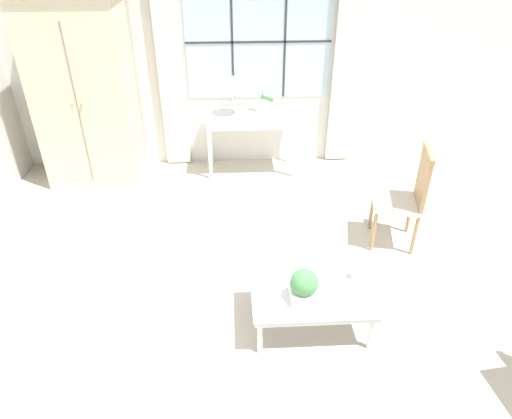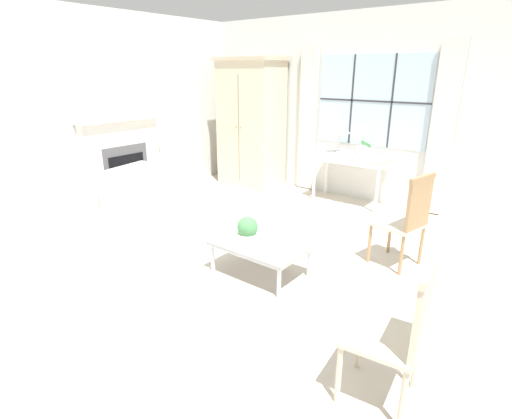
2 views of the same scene
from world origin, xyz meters
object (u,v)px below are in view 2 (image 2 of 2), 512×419
at_px(fireplace, 122,154).
at_px(armchair_upholstered, 145,211).
at_px(coffee_table, 260,245).
at_px(pillar_candle, 297,242).
at_px(potted_orchid, 363,142).
at_px(table_lamp, 340,128).
at_px(side_chair_wooden, 408,216).
at_px(armoire, 251,123).
at_px(potted_plant_small, 248,230).
at_px(accent_chair_wooden, 401,327).
at_px(console_table, 352,160).

bearing_deg(fireplace, armchair_upholstered, -24.61).
xyz_separation_m(coffee_table, pillar_candle, (0.36, 0.11, 0.09)).
bearing_deg(pillar_candle, armchair_upholstered, -177.41).
distance_m(armchair_upholstered, pillar_candle, 2.24).
height_order(fireplace, potted_orchid, fireplace).
distance_m(table_lamp, pillar_candle, 2.82).
bearing_deg(side_chair_wooden, potted_orchid, 127.10).
height_order(potted_orchid, side_chair_wooden, potted_orchid).
xyz_separation_m(armchair_upholstered, side_chair_wooden, (2.95, 1.06, 0.30)).
bearing_deg(armoire, side_chair_wooden, -25.31).
bearing_deg(table_lamp, armchair_upholstered, -116.24).
distance_m(armchair_upholstered, potted_plant_small, 1.80).
bearing_deg(armchair_upholstered, fireplace, 155.39).
relative_size(fireplace, coffee_table, 2.44).
relative_size(armchair_upholstered, accent_chair_wooden, 1.08).
xyz_separation_m(fireplace, console_table, (2.81, 2.12, -0.08)).
distance_m(fireplace, potted_orchid, 3.66).
height_order(table_lamp, potted_plant_small, table_lamp).
distance_m(armoire, coffee_table, 3.55).
bearing_deg(console_table, table_lamp, -168.89).
relative_size(armoire, table_lamp, 4.66).
relative_size(armoire, potted_orchid, 4.70).
distance_m(coffee_table, pillar_candle, 0.39).
xyz_separation_m(fireplace, side_chair_wooden, (4.22, 0.47, -0.20)).
height_order(table_lamp, armchair_upholstered, table_lamp).
distance_m(armoire, accent_chair_wooden, 5.24).
xyz_separation_m(side_chair_wooden, potted_plant_small, (-1.16, -1.16, -0.07)).
relative_size(table_lamp, accent_chair_wooden, 0.48).
distance_m(console_table, coffee_table, 2.76).
xyz_separation_m(side_chair_wooden, accent_chair_wooden, (0.59, -1.87, -0.02)).
xyz_separation_m(fireplace, armoire, (0.89, 2.05, 0.33)).
distance_m(console_table, pillar_candle, 2.71).
bearing_deg(pillar_candle, coffee_table, -163.60).
bearing_deg(accent_chair_wooden, console_table, 119.66).
height_order(armchair_upholstered, potted_plant_small, armchair_upholstered).
bearing_deg(potted_orchid, potted_plant_small, -87.67).
distance_m(fireplace, side_chair_wooden, 4.25).
height_order(potted_plant_small, pillar_candle, potted_plant_small).
bearing_deg(potted_orchid, fireplace, -143.73).
distance_m(table_lamp, armchair_upholstered, 3.10).
bearing_deg(accent_chair_wooden, potted_plant_small, 158.03).
relative_size(console_table, table_lamp, 2.40).
height_order(fireplace, coffee_table, fireplace).
relative_size(fireplace, console_table, 2.03).
relative_size(fireplace, table_lamp, 4.85).
xyz_separation_m(armoire, table_lamp, (1.70, 0.03, 0.05)).
height_order(console_table, pillar_candle, console_table).
bearing_deg(pillar_candle, accent_chair_wooden, -34.99).
distance_m(side_chair_wooden, pillar_candle, 1.20).
xyz_separation_m(armoire, potted_orchid, (2.05, 0.11, -0.14)).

